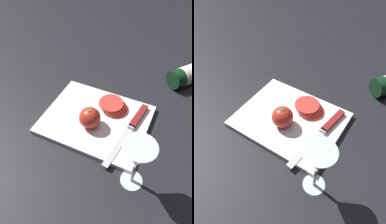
{
  "view_description": "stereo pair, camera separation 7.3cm",
  "coord_description": "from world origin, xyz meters",
  "views": [
    {
      "loc": [
        0.31,
        -0.48,
        0.58
      ],
      "look_at": [
        0.1,
        -0.03,
        0.05
      ],
      "focal_mm": 35.0,
      "sensor_mm": 36.0,
      "label": 1
    },
    {
      "loc": [
        0.37,
        -0.44,
        0.58
      ],
      "look_at": [
        0.1,
        -0.03,
        0.05
      ],
      "focal_mm": 35.0,
      "sensor_mm": 36.0,
      "label": 2
    }
  ],
  "objects": [
    {
      "name": "cutting_board",
      "position": [
        0.1,
        -0.03,
        0.01
      ],
      "size": [
        0.35,
        0.28,
        0.02
      ],
      "color": "white",
      "rests_on": "ground_plane"
    },
    {
      "name": "whole_tomato",
      "position": [
        0.09,
        -0.06,
        0.05
      ],
      "size": [
        0.07,
        0.07,
        0.07
      ],
      "color": "red",
      "rests_on": "cutting_board"
    },
    {
      "name": "ground_plane",
      "position": [
        0.0,
        0.0,
        0.0
      ],
      "size": [
        3.0,
        3.0,
        0.0
      ],
      "primitive_type": "plane",
      "color": "black"
    },
    {
      "name": "tomato_slice_stack_near",
      "position": [
        0.14,
        0.04,
        0.03
      ],
      "size": [
        0.11,
        0.09,
        0.03
      ],
      "color": "#D63D33",
      "rests_on": "cutting_board"
    },
    {
      "name": "wine_glass",
      "position": [
        0.28,
        -0.19,
        0.12
      ],
      "size": [
        0.08,
        0.08,
        0.17
      ],
      "color": "silver",
      "rests_on": "ground_plane"
    },
    {
      "name": "knife",
      "position": [
        0.23,
        0.01,
        0.02
      ],
      "size": [
        0.06,
        0.28,
        0.01
      ],
      "rotation": [
        0.0,
        0.0,
        4.57
      ],
      "color": "silver",
      "rests_on": "cutting_board"
    }
  ]
}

